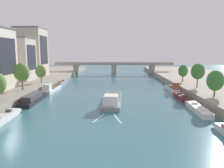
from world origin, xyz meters
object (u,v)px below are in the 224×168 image
Objects in this scene: tree_left_by_lamp at (22,72)px; tree_left_distant at (41,71)px; moored_boat_left_far at (34,99)px; tree_right_past_mid at (183,71)px; moored_boat_right_upstream at (198,109)px; tree_right_third at (198,72)px; moored_boat_right_downstream at (173,88)px; barge_midriver at (113,99)px; bridge_far at (114,67)px; moored_boat_left_second at (62,83)px; moored_boat_left_upstream at (4,117)px; moored_boat_left_end at (51,89)px; moored_boat_right_gap_after at (181,97)px; tree_right_end_of_row at (215,81)px.

tree_left_distant is (0.41, 14.27, -1.02)m from tree_left_by_lamp.
moored_boat_left_far is 51.85m from tree_right_past_mid.
tree_right_third is at bearing 70.76° from moored_boat_right_upstream.
moored_boat_right_downstream is 11.37m from tree_right_past_mid.
barge_midriver is 70.36m from bridge_far.
moored_boat_left_upstream is at bearing -89.41° from moored_boat_left_second.
tree_right_third is at bearing -65.68° from bridge_far.
tree_left_distant is (-5.34, 35.74, 5.47)m from moored_boat_left_upstream.
barge_midriver is 1.89× the size of moored_boat_left_upstream.
moored_boat_left_end is at bearing -89.49° from moored_boat_left_second.
moored_boat_right_downstream is at bearing 146.90° from tree_right_third.
moored_boat_left_second is 46.96m from moored_boat_right_gap_after.
barge_midriver is at bearing 177.22° from tree_right_end_of_row.
moored_boat_right_upstream is 47.33m from tree_left_by_lamp.
tree_right_past_mid is (25.09, 24.85, 5.13)m from barge_midriver.
tree_left_distant is (-5.00, 5.11, 5.25)m from moored_boat_left_end.
barge_midriver is 25.92m from moored_boat_left_end.
moored_boat_left_upstream is 39.48m from moored_boat_right_upstream.
moored_boat_left_second is at bearing 173.19° from tree_right_past_mid.
moored_boat_right_gap_after is at bearing 136.71° from tree_right_end_of_row.
tree_left_distant is at bearing -116.88° from bridge_far.
moored_boat_right_upstream is 22.11m from tree_right_third.
moored_boat_left_far is at bearing -105.82° from bridge_far.
tree_right_third is (6.33, -4.12, 5.95)m from moored_boat_right_downstream.
moored_boat_left_far is 1.08× the size of moored_boat_left_end.
moored_boat_left_second is 0.86× the size of moored_boat_right_upstream.
moored_boat_left_upstream reaches higher than moored_boat_right_upstream.
moored_boat_right_upstream is 10.48m from tree_right_end_of_row.
tree_right_past_mid is (6.35, 20.19, 5.43)m from moored_boat_right_gap_after.
tree_right_third reaches higher than moored_boat_left_second.
tree_right_third is at bearing -87.22° from tree_right_past_mid.
moored_boat_left_second is (-0.46, 45.04, 0.04)m from moored_boat_left_upstream.
tree_right_past_mid is (45.56, 8.95, 5.18)m from moored_boat_left_end.
moored_boat_right_gap_after is 68.48m from bridge_far.
tree_right_end_of_row is at bearing -23.77° from tree_left_distant.
moored_boat_right_downstream is 19.14m from tree_right_end_of_row.
moored_boat_right_downstream reaches higher than moored_boat_left_end.
tree_left_distant is 0.98× the size of tree_right_end_of_row.
moored_boat_left_upstream is at bearing -89.29° from moored_boat_left_far.
moored_boat_left_upstream is 36.55m from tree_left_distant.
tree_left_distant is 0.09× the size of bridge_far.
tree_right_end_of_row is at bearing -43.29° from moored_boat_right_gap_after.
tree_left_distant is at bearing 174.15° from moored_boat_right_downstream.
moored_boat_left_far is 39.86m from moored_boat_right_upstream.
tree_right_third is (25.70, 12.28, 6.05)m from barge_midriver.
moored_boat_right_downstream is at bearing 22.05° from moored_boat_left_far.
moored_boat_left_second is 1.53× the size of tree_right_third.
moored_boat_right_gap_after is at bearing -107.45° from tree_right_past_mid.
tree_right_third is (6.98, 20.00, 6.35)m from moored_boat_right_upstream.
tree_left_distant reaches higher than moored_boat_left_upstream.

